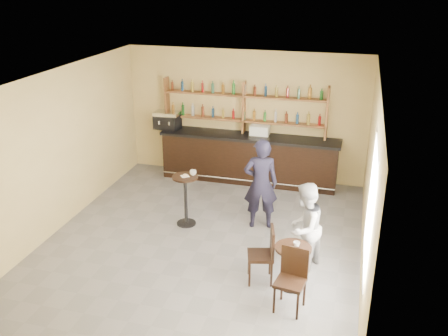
% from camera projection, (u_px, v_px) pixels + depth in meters
% --- Properties ---
extents(floor, '(7.00, 7.00, 0.00)m').
position_uv_depth(floor, '(204.00, 240.00, 9.81)').
color(floor, slate).
rests_on(floor, ground).
extents(ceiling, '(7.00, 7.00, 0.00)m').
position_uv_depth(ceiling, '(201.00, 79.00, 8.62)').
color(ceiling, white).
rests_on(ceiling, wall_back).
extents(wall_back, '(7.00, 0.00, 7.00)m').
position_uv_depth(wall_back, '(245.00, 115.00, 12.35)').
color(wall_back, '#D7BE7A').
rests_on(wall_back, floor).
extents(wall_front, '(7.00, 0.00, 7.00)m').
position_uv_depth(wall_front, '(115.00, 266.00, 6.09)').
color(wall_front, '#D7BE7A').
rests_on(wall_front, floor).
extents(wall_left, '(0.00, 7.00, 7.00)m').
position_uv_depth(wall_left, '(59.00, 150.00, 9.95)').
color(wall_left, '#D7BE7A').
rests_on(wall_left, floor).
extents(wall_right, '(0.00, 7.00, 7.00)m').
position_uv_depth(wall_right, '(370.00, 182.00, 8.48)').
color(wall_right, '#D7BE7A').
rests_on(wall_right, floor).
extents(window_pane, '(0.00, 2.00, 2.00)m').
position_uv_depth(window_pane, '(370.00, 207.00, 7.37)').
color(window_pane, white).
rests_on(window_pane, wall_right).
extents(window_frame, '(0.04, 1.70, 2.10)m').
position_uv_depth(window_frame, '(370.00, 207.00, 7.38)').
color(window_frame, black).
rests_on(window_frame, wall_right).
extents(shelf_unit, '(4.00, 0.26, 1.40)m').
position_uv_depth(shelf_unit, '(244.00, 108.00, 12.16)').
color(shelf_unit, brown).
rests_on(shelf_unit, wall_back).
extents(liquor_bottles, '(3.68, 0.10, 1.00)m').
position_uv_depth(liquor_bottles, '(244.00, 101.00, 12.09)').
color(liquor_bottles, '#8C5919').
rests_on(liquor_bottles, shelf_unit).
extents(bar_counter, '(4.41, 0.86, 1.19)m').
position_uv_depth(bar_counter, '(249.00, 158.00, 12.36)').
color(bar_counter, black).
rests_on(bar_counter, floor).
extents(espresso_machine, '(0.67, 0.48, 0.44)m').
position_uv_depth(espresso_machine, '(167.00, 120.00, 12.58)').
color(espresso_machine, black).
rests_on(espresso_machine, bar_counter).
extents(pastry_case, '(0.50, 0.42, 0.28)m').
position_uv_depth(pastry_case, '(260.00, 131.00, 12.03)').
color(pastry_case, silver).
rests_on(pastry_case, bar_counter).
extents(pedestal_table, '(0.65, 0.65, 1.08)m').
position_uv_depth(pedestal_table, '(186.00, 200.00, 10.25)').
color(pedestal_table, black).
rests_on(pedestal_table, floor).
extents(napkin, '(0.21, 0.21, 0.00)m').
position_uv_depth(napkin, '(185.00, 176.00, 10.05)').
color(napkin, white).
rests_on(napkin, pedestal_table).
extents(donut, '(0.12, 0.12, 0.04)m').
position_uv_depth(donut, '(185.00, 175.00, 10.03)').
color(donut, '#C88C49').
rests_on(donut, napkin).
extents(cup_pedestal, '(0.16, 0.16, 0.11)m').
position_uv_depth(cup_pedestal, '(193.00, 173.00, 10.09)').
color(cup_pedestal, white).
rests_on(cup_pedestal, pedestal_table).
extents(man_main, '(0.78, 0.61, 1.90)m').
position_uv_depth(man_main, '(261.00, 184.00, 10.03)').
color(man_main, black).
rests_on(man_main, floor).
extents(cafe_table, '(0.63, 0.63, 0.77)m').
position_uv_depth(cafe_table, '(292.00, 267.00, 8.25)').
color(cafe_table, black).
rests_on(cafe_table, floor).
extents(cup_cafe, '(0.14, 0.14, 0.10)m').
position_uv_depth(cup_cafe, '(297.00, 245.00, 8.08)').
color(cup_cafe, white).
rests_on(cup_cafe, cafe_table).
extents(chair_west, '(0.53, 0.53, 1.00)m').
position_uv_depth(chair_west, '(260.00, 255.00, 8.39)').
color(chair_west, black).
rests_on(chair_west, floor).
extents(chair_south, '(0.50, 0.50, 1.01)m').
position_uv_depth(chair_south, '(290.00, 282.00, 7.65)').
color(chair_south, black).
rests_on(chair_south, floor).
extents(patron_second, '(0.85, 0.96, 1.63)m').
position_uv_depth(patron_second, '(304.00, 227.00, 8.62)').
color(patron_second, '#A2A1A7').
rests_on(patron_second, floor).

